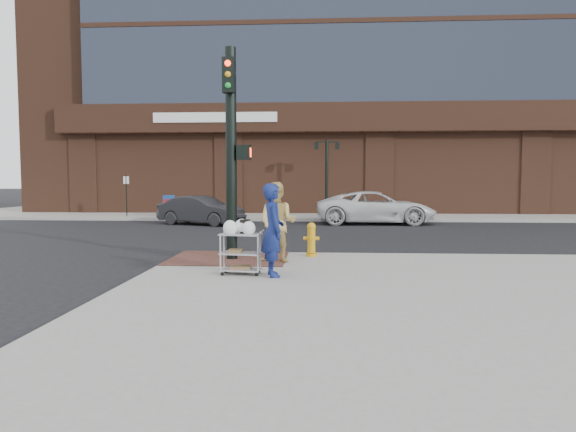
# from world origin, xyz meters

# --- Properties ---
(ground) EXTENTS (220.00, 220.00, 0.00)m
(ground) POSITION_xyz_m (0.00, 0.00, 0.00)
(ground) COLOR black
(ground) RESTS_ON ground
(sidewalk_far) EXTENTS (65.00, 36.00, 0.15)m
(sidewalk_far) POSITION_xyz_m (12.50, 32.00, 0.07)
(sidewalk_far) COLOR gray
(sidewalk_far) RESTS_ON ground
(brick_curb_ramp) EXTENTS (2.80, 2.40, 0.01)m
(brick_curb_ramp) POSITION_xyz_m (-0.60, 0.90, 0.16)
(brick_curb_ramp) COLOR #512B26
(brick_curb_ramp) RESTS_ON sidewalk_near
(bank_building) EXTENTS (42.00, 26.00, 28.00)m
(bank_building) POSITION_xyz_m (5.00, 31.00, 14.15)
(bank_building) COLOR #573222
(bank_building) RESTS_ON sidewalk_far
(lamp_post) EXTENTS (1.32, 0.22, 4.00)m
(lamp_post) POSITION_xyz_m (2.00, 16.00, 2.62)
(lamp_post) COLOR black
(lamp_post) RESTS_ON sidewalk_far
(parking_sign) EXTENTS (0.05, 0.05, 2.20)m
(parking_sign) POSITION_xyz_m (-8.50, 15.00, 1.25)
(parking_sign) COLOR black
(parking_sign) RESTS_ON sidewalk_far
(traffic_signal_pole) EXTENTS (0.61, 0.51, 5.00)m
(traffic_signal_pole) POSITION_xyz_m (-0.48, 0.77, 2.83)
(traffic_signal_pole) COLOR black
(traffic_signal_pole) RESTS_ON sidewalk_near
(woman_blue) EXTENTS (0.61, 0.76, 1.83)m
(woman_blue) POSITION_xyz_m (0.68, -1.35, 1.07)
(woman_blue) COLOR navy
(woman_blue) RESTS_ON sidewalk_near
(pedestrian_tan) EXTENTS (1.04, 0.90, 1.85)m
(pedestrian_tan) POSITION_xyz_m (0.63, 0.37, 1.08)
(pedestrian_tan) COLOR tan
(pedestrian_tan) RESTS_ON sidewalk_near
(sedan_dark) EXTENTS (4.26, 2.78, 1.33)m
(sedan_dark) POSITION_xyz_m (-3.81, 11.85, 0.66)
(sedan_dark) COLOR black
(sedan_dark) RESTS_ON ground
(minivan_white) EXTENTS (5.53, 2.59, 1.53)m
(minivan_white) POSITION_xyz_m (4.24, 12.76, 0.77)
(minivan_white) COLOR silver
(minivan_white) RESTS_ON ground
(utility_cart) EXTENTS (0.86, 0.56, 1.11)m
(utility_cart) POSITION_xyz_m (0.02, -1.20, 0.65)
(utility_cart) COLOR #9B9A9F
(utility_cart) RESTS_ON sidewalk_near
(fire_hydrant) EXTENTS (0.40, 0.28, 0.85)m
(fire_hydrant) POSITION_xyz_m (1.40, 1.34, 0.58)
(fire_hydrant) COLOR #CE9211
(fire_hydrant) RESTS_ON sidewalk_near
(newsbox_red) EXTENTS (0.40, 0.37, 0.90)m
(newsbox_red) POSITION_xyz_m (-6.31, 15.08, 0.60)
(newsbox_red) COLOR maroon
(newsbox_red) RESTS_ON sidewalk_far
(newsbox_blue) EXTENTS (0.58, 0.55, 1.10)m
(newsbox_blue) POSITION_xyz_m (-6.35, 15.35, 0.70)
(newsbox_blue) COLOR #174196
(newsbox_blue) RESTS_ON sidewalk_far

